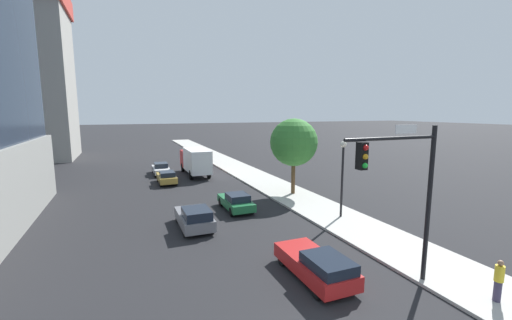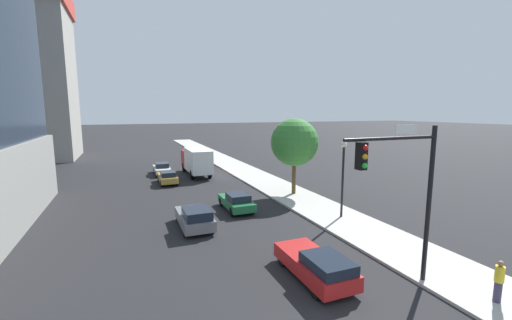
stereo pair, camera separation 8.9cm
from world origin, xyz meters
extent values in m
cube|color=#B2AFA8|center=(7.93, 20.00, 0.07)|extent=(4.29, 120.00, 0.15)
cube|color=#9E9B93|center=(-19.53, 54.42, 13.05)|extent=(12.65, 12.75, 26.09)
cube|color=gold|center=(-15.74, 50.59, 17.60)|extent=(0.90, 0.90, 35.20)
cylinder|color=black|center=(6.19, 3.10, 3.59)|extent=(0.20, 0.20, 6.87)
cylinder|color=black|center=(3.89, 3.10, 6.55)|extent=(4.59, 0.14, 0.14)
cube|color=black|center=(2.43, 3.10, 5.92)|extent=(0.32, 0.36, 1.05)
sphere|color=red|center=(2.43, 2.91, 6.26)|extent=(0.22, 0.22, 0.22)
sphere|color=orange|center=(2.43, 2.91, 5.92)|extent=(0.22, 0.22, 0.22)
sphere|color=green|center=(2.43, 2.91, 5.58)|extent=(0.22, 0.22, 0.22)
cube|color=white|center=(4.58, 3.10, 6.90)|extent=(1.10, 0.04, 0.36)
cylinder|color=black|center=(8.18, 11.74, 2.65)|extent=(0.16, 0.16, 5.00)
sphere|color=silver|center=(8.18, 11.74, 5.33)|extent=(0.44, 0.44, 0.44)
cylinder|color=brown|center=(8.21, 18.88, 1.69)|extent=(0.36, 0.36, 3.09)
sphere|color=#387F33|center=(8.21, 18.88, 4.84)|extent=(4.28, 4.28, 4.28)
cube|color=#1E6638|center=(1.89, 16.56, 0.57)|extent=(1.80, 4.20, 0.57)
cube|color=#19212D|center=(1.89, 16.08, 1.12)|extent=(1.51, 1.81, 0.51)
cylinder|color=black|center=(1.10, 17.99, 0.34)|extent=(0.22, 0.67, 0.67)
cylinder|color=black|center=(2.68, 17.99, 0.34)|extent=(0.22, 0.67, 0.67)
cylinder|color=black|center=(1.10, 15.13, 0.34)|extent=(0.22, 0.67, 0.67)
cylinder|color=black|center=(2.68, 15.13, 0.34)|extent=(0.22, 0.67, 0.67)
cube|color=red|center=(1.89, 5.34, 0.59)|extent=(1.91, 4.58, 0.68)
cube|color=#19212D|center=(1.89, 4.24, 1.17)|extent=(1.60, 2.23, 0.47)
cylinder|color=black|center=(1.05, 6.89, 0.31)|extent=(0.22, 0.61, 0.61)
cylinder|color=black|center=(2.73, 6.89, 0.31)|extent=(0.22, 0.61, 0.61)
cylinder|color=black|center=(1.05, 3.78, 0.31)|extent=(0.22, 0.61, 0.61)
cylinder|color=black|center=(2.73, 3.78, 0.31)|extent=(0.22, 0.61, 0.61)
cube|color=#AD8938|center=(-1.91, 28.16, 0.60)|extent=(1.74, 4.09, 0.60)
cube|color=#19212D|center=(-1.91, 27.57, 1.14)|extent=(1.46, 1.89, 0.48)
cylinder|color=black|center=(-2.67, 29.55, 0.35)|extent=(0.22, 0.70, 0.70)
cylinder|color=black|center=(-1.14, 29.55, 0.35)|extent=(0.22, 0.70, 0.70)
cylinder|color=black|center=(-2.67, 26.77, 0.35)|extent=(0.22, 0.70, 0.70)
cylinder|color=black|center=(-1.14, 26.77, 0.35)|extent=(0.22, 0.70, 0.70)
cube|color=slate|center=(-1.91, 13.93, 0.59)|extent=(1.92, 4.23, 0.68)
cube|color=#19212D|center=(-1.91, 13.00, 1.22)|extent=(1.61, 2.12, 0.58)
cylinder|color=black|center=(-2.75, 15.37, 0.30)|extent=(0.22, 0.60, 0.60)
cylinder|color=black|center=(-1.06, 15.37, 0.30)|extent=(0.22, 0.60, 0.60)
cylinder|color=black|center=(-2.75, 12.49, 0.30)|extent=(0.22, 0.60, 0.60)
cylinder|color=black|center=(-1.06, 12.49, 0.30)|extent=(0.22, 0.60, 0.60)
cube|color=silver|center=(-1.91, 33.66, 0.59)|extent=(1.78, 4.52, 0.58)
cube|color=#19212D|center=(-1.91, 33.56, 1.14)|extent=(1.50, 1.99, 0.53)
cylinder|color=black|center=(-2.69, 35.20, 0.35)|extent=(0.22, 0.70, 0.70)
cylinder|color=black|center=(-1.12, 35.20, 0.35)|extent=(0.22, 0.70, 0.70)
cylinder|color=black|center=(-2.69, 32.12, 0.35)|extent=(0.22, 0.70, 0.70)
cylinder|color=black|center=(-1.12, 32.12, 0.35)|extent=(0.22, 0.70, 0.70)
cube|color=#B21E1E|center=(1.89, 34.46, 1.66)|extent=(2.31, 2.18, 2.04)
cube|color=white|center=(1.89, 30.49, 1.94)|extent=(2.31, 5.46, 2.60)
cylinder|color=black|center=(0.87, 34.46, 0.54)|extent=(0.30, 1.07, 1.07)
cylinder|color=black|center=(2.90, 34.46, 0.54)|extent=(0.30, 1.07, 1.07)
cylinder|color=black|center=(0.87, 29.12, 0.54)|extent=(0.30, 1.07, 1.07)
cylinder|color=black|center=(2.90, 29.12, 0.54)|extent=(0.30, 1.07, 1.07)
cylinder|color=#38334C|center=(7.43, 0.72, 0.57)|extent=(0.28, 0.28, 0.84)
cylinder|color=gold|center=(7.43, 0.72, 1.31)|extent=(0.34, 0.34, 0.64)
sphere|color=#997051|center=(7.43, 0.72, 1.74)|extent=(0.23, 0.23, 0.23)
camera|label=1|loc=(-5.93, -6.68, 7.61)|focal=22.79mm
camera|label=2|loc=(-5.85, -6.71, 7.61)|focal=22.79mm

